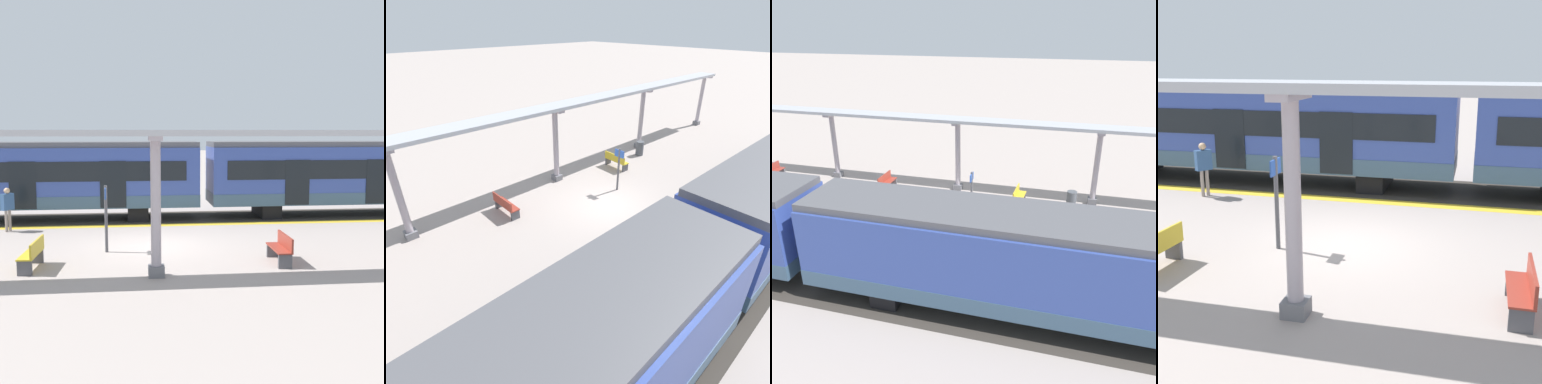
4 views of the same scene
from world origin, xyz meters
The scene contains 11 objects.
ground_plane centered at (0.00, 0.00, 0.00)m, with size 176.00×176.00×0.00m, color #A59790.
tactile_edge_strip centered at (-3.82, 0.00, 0.00)m, with size 0.55×37.45×0.01m, color gold.
trackbed centered at (-5.69, 0.00, 0.00)m, with size 3.20×49.45×0.01m, color #38332D.
train_near_carriage centered at (-5.69, -5.23, 1.84)m, with size 2.65×15.00×3.48m.
train_far_carriage centered at (-5.69, 10.35, 1.84)m, with size 2.65×15.00×3.48m.
canopy_pillar_third centered at (3.64, 0.04, 1.93)m, with size 1.10×0.44×3.81m.
canopy_beam centered at (3.64, -0.18, 3.89)m, with size 1.20×30.01×0.16m, color #A8AAB2.
bench_near_end centered at (2.53, -3.45, 0.44)m, with size 1.52×0.51×0.86m.
bench_far_end centered at (2.60, 3.84, 0.44)m, with size 1.50×0.46×0.86m.
platform_info_sign centered at (0.70, -1.47, 1.33)m, with size 0.56×0.10×2.20m.
passenger_waiting_near_edge centered at (-3.13, -5.55, 1.09)m, with size 0.54×0.48×1.74m.
Camera 1 is at (16.80, -0.42, 3.92)m, focal length 46.32 mm.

